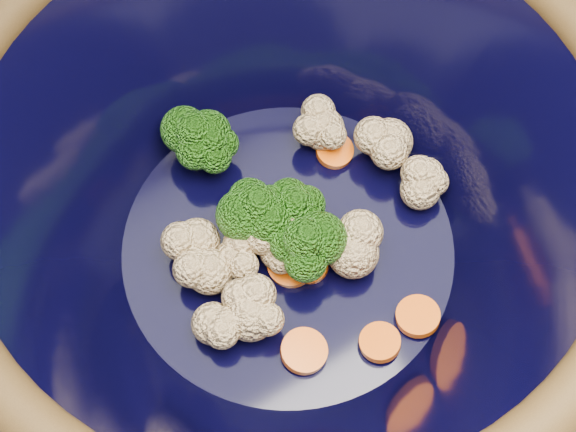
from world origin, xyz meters
The scene contains 3 objects.
counter centered at (0.00, 0.00, 0.45)m, with size 1.20×1.20×0.90m, color silver.
mixing_bowl centered at (-0.09, 0.03, 1.00)m, with size 0.42×0.42×0.18m.
vegetable_pile centered at (-0.09, 0.04, 0.96)m, with size 0.20×0.21×0.05m.
Camera 1 is at (-0.21, -0.16, 1.42)m, focal length 50.00 mm.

